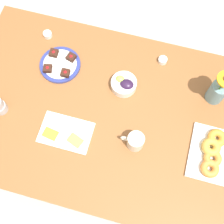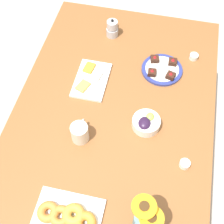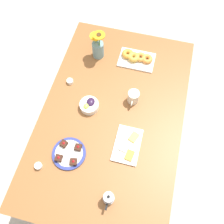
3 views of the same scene
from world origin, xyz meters
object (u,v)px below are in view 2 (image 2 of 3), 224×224
(cheese_platter, at_px, (91,79))
(jam_cup_berry, at_px, (194,56))
(coffee_mug, at_px, (80,132))
(croissant_platter, at_px, (68,216))
(dining_table, at_px, (112,125))
(jam_cup_honey, at_px, (185,164))
(flower_vase, at_px, (145,221))
(grape_bowl, at_px, (146,123))
(dessert_plate, at_px, (162,69))
(moka_pot, at_px, (112,29))

(cheese_platter, xyz_separation_m, jam_cup_berry, (0.28, -0.52, 0.01))
(coffee_mug, height_order, croissant_platter, coffee_mug)
(dining_table, distance_m, croissant_platter, 0.53)
(croissant_platter, xyz_separation_m, jam_cup_honey, (0.33, -0.44, -0.01))
(dining_table, relative_size, flower_vase, 6.47)
(grape_bowl, distance_m, dessert_plate, 0.37)
(dining_table, relative_size, moka_pot, 13.45)
(croissant_platter, bearing_deg, dessert_plate, -17.38)
(cheese_platter, distance_m, flower_vase, 0.80)
(dining_table, bearing_deg, jam_cup_berry, -37.39)
(flower_vase, height_order, moka_pot, flower_vase)
(croissant_platter, height_order, jam_cup_berry, croissant_platter)
(dining_table, height_order, moka_pot, moka_pot)
(jam_cup_berry, bearing_deg, coffee_mug, 142.28)
(coffee_mug, bearing_deg, croissant_platter, -172.08)
(jam_cup_berry, relative_size, flower_vase, 0.19)
(dining_table, height_order, flower_vase, flower_vase)
(dining_table, height_order, coffee_mug, coffee_mug)
(moka_pot, bearing_deg, dessert_plate, -123.07)
(cheese_platter, distance_m, jam_cup_berry, 0.59)
(coffee_mug, distance_m, moka_pot, 0.71)
(grape_bowl, relative_size, jam_cup_berry, 2.83)
(grape_bowl, distance_m, jam_cup_berry, 0.53)
(coffee_mug, xyz_separation_m, grape_bowl, (0.13, -0.29, -0.02))
(cheese_platter, height_order, croissant_platter, croissant_platter)
(grape_bowl, height_order, flower_vase, flower_vase)
(moka_pot, bearing_deg, croissant_platter, -177.17)
(cheese_platter, distance_m, moka_pot, 0.37)
(jam_cup_honey, bearing_deg, coffee_mug, 85.87)
(jam_cup_honey, distance_m, jam_cup_berry, 0.66)
(cheese_platter, xyz_separation_m, moka_pot, (0.36, -0.04, 0.04))
(cheese_platter, height_order, flower_vase, flower_vase)
(dessert_plate, bearing_deg, cheese_platter, 112.71)
(grape_bowl, bearing_deg, jam_cup_berry, -21.33)
(moka_pot, bearing_deg, jam_cup_berry, -99.75)
(grape_bowl, xyz_separation_m, jam_cup_berry, (0.50, -0.19, -0.01))
(dessert_plate, bearing_deg, jam_cup_honey, -162.24)
(dining_table, bearing_deg, jam_cup_honey, -116.28)
(jam_cup_honey, height_order, jam_cup_berry, same)
(jam_cup_berry, bearing_deg, cheese_platter, 118.09)
(croissant_platter, distance_m, moka_pot, 1.08)
(coffee_mug, relative_size, jam_cup_honey, 2.44)
(coffee_mug, height_order, moka_pot, moka_pot)
(jam_cup_honey, relative_size, moka_pot, 0.40)
(grape_bowl, distance_m, cheese_platter, 0.40)
(jam_cup_honey, distance_m, moka_pot, 0.90)
(dessert_plate, height_order, moka_pot, moka_pot)
(dining_table, distance_m, jam_cup_berry, 0.61)
(croissant_platter, bearing_deg, dining_table, -7.52)
(coffee_mug, height_order, grape_bowl, coffee_mug)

